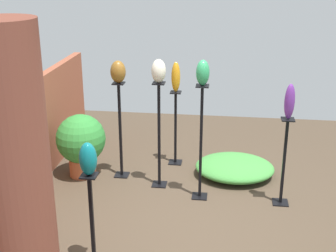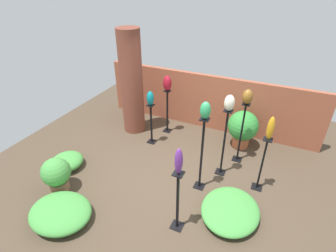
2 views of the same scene
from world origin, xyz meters
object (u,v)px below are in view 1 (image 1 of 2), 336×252
art_vase_teal (88,159)px  potted_plant_mid_right (81,142)px  pedestal_ivory (159,140)px  brick_pillar (18,180)px  art_vase_amber (176,77)px  pedestal_amber (175,131)px  pedestal_bronze (120,134)px  art_vase_violet (290,102)px  art_vase_ruby (29,136)px  pedestal_ruby (37,209)px  art_vase_bronze (118,72)px  art_vase_jade (203,73)px  pedestal_teal (92,225)px  art_vase_ivory (159,71)px  pedestal_jade (201,147)px  pedestal_violet (284,166)px

art_vase_teal → potted_plant_mid_right: size_ratio=0.37×
pedestal_ivory → art_vase_teal: bearing=167.5°
brick_pillar → art_vase_amber: size_ratio=5.80×
pedestal_amber → pedestal_bronze: size_ratio=0.82×
art_vase_violet → art_vase_ruby: bearing=117.9°
pedestal_amber → art_vase_amber: (0.00, 0.00, 0.85)m
pedestal_ruby → art_vase_bronze: size_ratio=3.78×
art_vase_jade → art_vase_bronze: bearing=66.9°
art_vase_jade → pedestal_ruby: bearing=131.7°
pedestal_amber → pedestal_teal: size_ratio=1.12×
pedestal_ruby → art_vase_bronze: bearing=-13.1°
art_vase_ivory → art_vase_jade: size_ratio=0.97×
pedestal_jade → art_vase_bronze: (0.50, 1.17, 0.84)m
art_vase_amber → potted_plant_mid_right: size_ratio=0.49×
pedestal_jade → art_vase_jade: 0.98m
art_vase_ruby → art_vase_teal: 0.66m
pedestal_ivory → art_vase_bronze: size_ratio=4.83×
pedestal_amber → art_vase_jade: art_vase_jade is taller
pedestal_amber → pedestal_bronze: (-0.54, 0.72, 0.12)m
art_vase_violet → pedestal_amber: bearing=54.4°
pedestal_bronze → art_vase_jade: (-0.50, -1.17, 1.05)m
pedestal_violet → art_vase_teal: size_ratio=3.45×
pedestal_ruby → art_vase_ivory: 2.29m
pedestal_ruby → pedestal_ivory: bearing=-31.2°
art_vase_ivory → pedestal_amber: bearing=-9.9°
art_vase_jade → pedestal_bronze: bearing=66.9°
pedestal_amber → pedestal_ruby: (-2.49, 1.18, 0.01)m
pedestal_amber → art_vase_amber: bearing=90.0°
art_vase_ruby → pedestal_teal: bearing=-101.9°
pedestal_teal → pedestal_ivory: (1.85, -0.41, 0.22)m
art_vase_amber → art_vase_ruby: size_ratio=1.18×
pedestal_teal → potted_plant_mid_right: 2.16m
brick_pillar → art_vase_violet: 3.31m
brick_pillar → pedestal_ruby: bearing=17.2°
pedestal_bronze → art_vase_jade: art_vase_jade is taller
art_vase_teal → art_vase_violet: bearing=-52.8°
pedestal_ruby → art_vase_violet: size_ratio=2.63×
art_vase_ivory → art_vase_violet: bearing=-100.5°
pedestal_ivory → art_vase_bronze: (0.23, 0.59, 0.87)m
pedestal_jade → art_vase_jade: size_ratio=4.87×
pedestal_jade → potted_plant_mid_right: size_ratio=1.67×
art_vase_bronze → art_vase_jade: (-0.50, -1.17, 0.14)m
art_vase_jade → potted_plant_mid_right: size_ratio=0.34×
pedestal_amber → art_vase_violet: art_vase_violet is taller
pedestal_teal → art_vase_jade: art_vase_jade is taller
potted_plant_mid_right → art_vase_violet: bearing=-99.7°
pedestal_teal → pedestal_violet: bearing=-52.8°
art_vase_amber → art_vase_bronze: bearing=126.9°
art_vase_violet → art_vase_bronze: 2.29m
art_vase_jade → pedestal_ivory: bearing=64.9°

